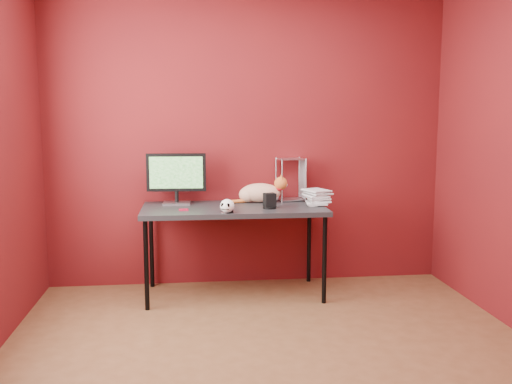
{
  "coord_description": "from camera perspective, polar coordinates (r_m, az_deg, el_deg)",
  "views": [
    {
      "loc": [
        -0.5,
        -3.26,
        1.53
      ],
      "look_at": [
        0.01,
        1.15,
        0.9
      ],
      "focal_mm": 40.0,
      "sensor_mm": 36.0,
      "label": 1
    }
  ],
  "objects": [
    {
      "name": "monitor",
      "position": [
        4.84,
        -7.97,
        1.6
      ],
      "size": [
        0.5,
        0.17,
        0.43
      ],
      "rotation": [
        0.0,
        0.0,
        -0.05
      ],
      "color": "#AFB0B4",
      "rests_on": "desk"
    },
    {
      "name": "pocket_knife",
      "position": [
        4.55,
        -7.26,
        -1.76
      ],
      "size": [
        0.08,
        0.02,
        0.02
      ],
      "primitive_type": "cube",
      "rotation": [
        0.0,
        0.0,
        0.04
      ],
      "color": "#B20D2B",
      "rests_on": "desk"
    },
    {
      "name": "book_stack",
      "position": [
        4.78,
        5.29,
        6.97
      ],
      "size": [
        0.24,
        0.28,
        1.38
      ],
      "rotation": [
        0.0,
        0.0,
        0.06
      ],
      "color": "beige",
      "rests_on": "desk"
    },
    {
      "name": "cat",
      "position": [
        4.91,
        0.47,
        -0.06
      ],
      "size": [
        0.52,
        0.23,
        0.25
      ],
      "rotation": [
        0.0,
        0.0,
        -0.13
      ],
      "color": "#CC652B",
      "rests_on": "desk"
    },
    {
      "name": "wire_rack",
      "position": [
        5.01,
        3.51,
        1.29
      ],
      "size": [
        0.24,
        0.21,
        0.38
      ],
      "rotation": [
        0.0,
        0.0,
        0.15
      ],
      "color": "#AFB0B4",
      "rests_on": "desk"
    },
    {
      "name": "skull_mug",
      "position": [
        4.4,
        -2.9,
        -1.4
      ],
      "size": [
        0.11,
        0.12,
        0.11
      ],
      "rotation": [
        0.0,
        0.0,
        -0.38
      ],
      "color": "white",
      "rests_on": "desk"
    },
    {
      "name": "room",
      "position": [
        3.3,
        2.13,
        6.62
      ],
      "size": [
        3.52,
        3.52,
        2.61
      ],
      "color": "brown",
      "rests_on": "ground"
    },
    {
      "name": "washer",
      "position": [
        4.41,
        -3.21,
        -2.08
      ],
      "size": [
        0.05,
        0.05,
        0.0
      ],
      "primitive_type": "cylinder",
      "color": "#AFB0B4",
      "rests_on": "desk"
    },
    {
      "name": "speaker",
      "position": [
        4.61,
        1.38,
        -0.94
      ],
      "size": [
        0.11,
        0.11,
        0.12
      ],
      "rotation": [
        0.0,
        0.0,
        0.22
      ],
      "color": "black",
      "rests_on": "desk"
    },
    {
      "name": "black_gadget",
      "position": [
        4.41,
        -2.58,
        -1.96
      ],
      "size": [
        0.05,
        0.03,
        0.02
      ],
      "primitive_type": "cube",
      "rotation": [
        0.0,
        0.0,
        -0.13
      ],
      "color": "black",
      "rests_on": "desk"
    },
    {
      "name": "desk",
      "position": [
        4.71,
        -2.23,
        -2.07
      ],
      "size": [
        1.5,
        0.7,
        0.75
      ],
      "color": "black",
      "rests_on": "ground"
    }
  ]
}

